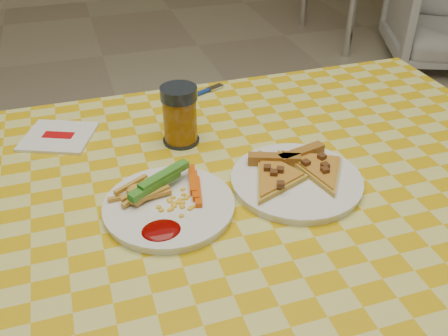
{
  "coord_description": "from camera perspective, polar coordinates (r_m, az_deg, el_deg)",
  "views": [
    {
      "loc": [
        -0.2,
        -0.64,
        1.27
      ],
      "look_at": [
        0.02,
        0.05,
        0.78
      ],
      "focal_mm": 40.0,
      "sensor_mm": 36.0,
      "label": 1
    }
  ],
  "objects": [
    {
      "name": "table",
      "position": [
        0.89,
        -0.23,
        -6.98
      ],
      "size": [
        1.28,
        0.88,
        0.76
      ],
      "color": "silver",
      "rests_on": "ground"
    },
    {
      "name": "fork",
      "position": [
        1.17,
        -2.64,
        8.6
      ],
      "size": [
        0.13,
        0.07,
        0.01
      ],
      "rotation": [
        0.0,
        0.0,
        0.42
      ],
      "color": "navy",
      "rests_on": "table"
    },
    {
      "name": "drink_glass",
      "position": [
        0.96,
        -5.07,
        5.97
      ],
      "size": [
        0.07,
        0.07,
        0.12
      ],
      "color": "black",
      "rests_on": "table"
    },
    {
      "name": "pizza_slices",
      "position": [
        0.88,
        8.14,
        -0.25
      ],
      "size": [
        0.24,
        0.21,
        0.02
      ],
      "color": "gold",
      "rests_on": "plate_right"
    },
    {
      "name": "napkin",
      "position": [
        1.05,
        -18.38,
        3.45
      ],
      "size": [
        0.17,
        0.16,
        0.01
      ],
      "rotation": [
        0.0,
        0.0,
        -0.4
      ],
      "color": "white",
      "rests_on": "table"
    },
    {
      "name": "plate_right",
      "position": [
        0.87,
        8.26,
        -1.55
      ],
      "size": [
        0.28,
        0.28,
        0.01
      ],
      "primitive_type": "cylinder",
      "rotation": [
        0.0,
        0.0,
        0.29
      ],
      "color": "white",
      "rests_on": "table"
    },
    {
      "name": "plate_left",
      "position": [
        0.81,
        -6.28,
        -4.51
      ],
      "size": [
        0.24,
        0.24,
        0.01
      ],
      "primitive_type": "cylinder",
      "rotation": [
        0.0,
        0.0,
        -0.16
      ],
      "color": "white",
      "rests_on": "table"
    },
    {
      "name": "fries_veggies",
      "position": [
        0.81,
        -7.18,
        -3.05
      ],
      "size": [
        0.18,
        0.17,
        0.04
      ],
      "color": "gold",
      "rests_on": "plate_left"
    }
  ]
}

